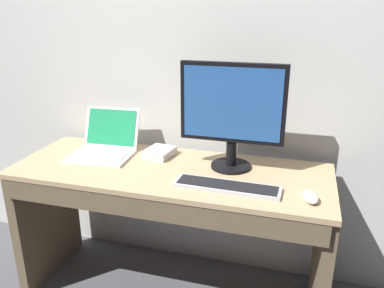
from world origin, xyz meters
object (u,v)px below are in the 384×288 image
Objects in this scene: external_monitor at (232,110)px; wired_keyboard at (227,187)px; external_drive_box at (160,152)px; laptop_white at (105,144)px; computer_mouse at (310,197)px.

wired_keyboard is (0.03, -0.22, -0.28)m from external_monitor.
external_monitor reaches higher than external_drive_box.
wired_keyboard is at bearing -18.47° from laptop_white.
external_monitor is 0.36m from wired_keyboard.
computer_mouse reaches higher than wired_keyboard.
laptop_white reaches higher than wired_keyboard.
laptop_white is 0.73× the size of wired_keyboard.
wired_keyboard is 4.17× the size of computer_mouse.
wired_keyboard is 3.01× the size of external_drive_box.
external_monitor is at bearing 132.56° from computer_mouse.
external_monitor is 3.31× the size of external_drive_box.
external_monitor is 4.58× the size of computer_mouse.
external_drive_box is (-0.77, 0.30, 0.00)m from computer_mouse.
external_monitor is at bearing -8.65° from external_drive_box.
laptop_white is 1.09m from computer_mouse.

